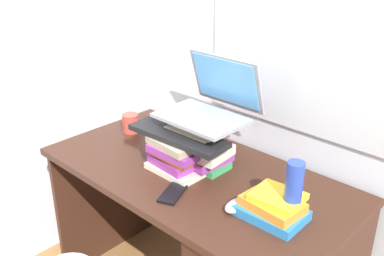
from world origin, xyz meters
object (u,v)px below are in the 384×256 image
keyboard (178,136)px  laptop (211,102)px  computer_mouse (236,206)px  water_bottle (293,193)px  book_stack_tall (200,143)px  book_stack_side (273,207)px  cell_phone (173,193)px  mug (131,123)px  book_stack_keyboard_riser (178,154)px

keyboard → laptop: bearing=71.5°
computer_mouse → water_bottle: size_ratio=0.46×
book_stack_tall → book_stack_side: book_stack_tall is taller
book_stack_tall → cell_phone: book_stack_tall is taller
book_stack_side → mug: bearing=172.7°
keyboard → cell_phone: 0.24m
book_stack_side → keyboard: 0.47m
book_stack_keyboard_riser → laptop: 0.24m
book_stack_tall → book_stack_keyboard_riser: bearing=-113.7°
laptop → water_bottle: size_ratio=1.51×
laptop → computer_mouse: (0.30, -0.21, -0.24)m
mug → book_stack_tall: bearing=-2.1°
book_stack_keyboard_riser → computer_mouse: 0.35m
computer_mouse → mug: mug is taller
keyboard → book_stack_keyboard_riser: bearing=-74.1°
water_bottle → cell_phone: bearing=-159.5°
book_stack_tall → water_bottle: (0.48, -0.08, 0.01)m
mug → cell_phone: mug is taller
book_stack_side → mug: (-0.88, 0.11, 0.00)m
book_stack_keyboard_riser → water_bottle: (0.52, 0.01, 0.04)m
book_stack_keyboard_riser → laptop: laptop is taller
cell_phone → book_stack_keyboard_riser: bearing=106.2°
book_stack_keyboard_riser → mug: bearing=166.2°
laptop → mug: laptop is taller
book_stack_tall → keyboard: size_ratio=0.61×
mug → laptop: bearing=5.7°
laptop → mug: size_ratio=3.03×
book_stack_tall → mug: bearing=177.9°
book_stack_tall → computer_mouse: book_stack_tall is taller
laptop → water_bottle: (0.48, -0.14, -0.15)m
laptop → mug: (-0.47, -0.05, -0.22)m
keyboard → mug: size_ratio=3.73×
computer_mouse → mug: 0.79m
computer_mouse → water_bottle: water_bottle is taller
book_stack_tall → water_bottle: 0.49m
book_stack_tall → mug: book_stack_tall is taller
computer_mouse → mug: size_ratio=0.92×
computer_mouse → book_stack_side: bearing=23.8°
computer_mouse → mug: (-0.77, 0.16, 0.03)m
book_stack_keyboard_riser → water_bottle: 0.52m
keyboard → mug: bearing=163.0°
book_stack_side → laptop: size_ratio=0.66×
book_stack_tall → book_stack_side: bearing=-12.9°
book_stack_keyboard_riser → keyboard: (-0.00, 0.00, 0.08)m
keyboard → cell_phone: keyboard is taller
book_stack_side → computer_mouse: bearing=-156.2°
cell_phone → mug: bearing=132.9°
book_stack_tall → water_bottle: bearing=-9.5°
book_stack_keyboard_riser → cell_phone: (0.12, -0.14, -0.07)m
book_stack_side → water_bottle: size_ratio=0.99×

